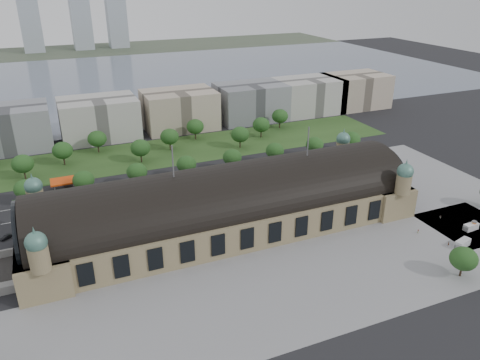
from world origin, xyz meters
name	(u,v)px	position (x,y,z in m)	size (l,w,h in m)	color
ground	(227,228)	(0.00, 0.00, 0.00)	(900.00, 900.00, 0.00)	black
station	(226,205)	(0.00, 0.00, 10.28)	(150.00, 48.40, 44.30)	#857953
plaza_south	(305,285)	(10.00, -44.00, 0.00)	(190.00, 48.00, 0.12)	gray
plaza_east	(429,186)	(103.00, 0.00, 0.00)	(56.00, 100.00, 0.12)	gray
road_slab	(154,198)	(-20.00, 38.00, 0.00)	(260.00, 26.00, 0.10)	black
grass_belt	(140,156)	(-15.00, 93.00, 0.00)	(300.00, 45.00, 0.10)	#2A491D
petrol_station	(69,181)	(-53.91, 65.28, 2.95)	(14.00, 13.00, 5.05)	#E2430D
lake	(110,81)	(0.00, 298.00, 0.00)	(700.00, 320.00, 0.08)	slate
far_shore	(86,50)	(0.00, 498.00, 0.00)	(700.00, 120.00, 0.14)	#44513D
far_tower_left	(30,19)	(-60.00, 508.00, 40.00)	(24.00, 24.00, 80.00)	#9EA8B2
far_tower_mid	(80,15)	(0.00, 508.00, 42.50)	(24.00, 24.00, 85.00)	#9EA8B2
far_tower_right	(117,18)	(45.00, 508.00, 37.50)	(24.00, 24.00, 75.00)	#9EA8B2
office_2	(8,128)	(-80.00, 133.00, 12.00)	(45.00, 32.00, 24.00)	gray
office_3	(99,118)	(-30.00, 133.00, 12.00)	(45.00, 32.00, 24.00)	#B4B1AB
office_4	(179,110)	(20.00, 133.00, 12.00)	(45.00, 32.00, 24.00)	#BAA892
office_5	(251,102)	(70.00, 133.00, 12.00)	(45.00, 32.00, 24.00)	gray
office_6	(308,96)	(115.00, 133.00, 12.00)	(45.00, 32.00, 24.00)	#B4B1AB
office_7	(355,91)	(155.00, 133.00, 12.00)	(45.00, 32.00, 24.00)	#BAA892
tree_row_2	(25,189)	(-72.00, 53.00, 7.43)	(9.60, 9.60, 11.52)	#2D2116
tree_row_3	(83,180)	(-48.00, 53.00, 7.43)	(9.60, 9.60, 11.52)	#2D2116
tree_row_4	(137,172)	(-24.00, 53.00, 7.43)	(9.60, 9.60, 11.52)	#2D2116
tree_row_5	(186,164)	(0.00, 53.00, 7.43)	(9.60, 9.60, 11.52)	#2D2116
tree_row_6	(232,157)	(24.00, 53.00, 7.43)	(9.60, 9.60, 11.52)	#2D2116
tree_row_7	(275,151)	(48.00, 53.00, 7.43)	(9.60, 9.60, 11.52)	#2D2116
tree_row_8	(315,145)	(72.00, 53.00, 7.43)	(9.60, 9.60, 11.52)	#2D2116
tree_row_9	(352,139)	(96.00, 53.00, 7.43)	(9.60, 9.60, 11.52)	#2D2116
tree_belt_3	(23,164)	(-73.00, 83.00, 8.05)	(10.40, 10.40, 12.48)	#2D2116
tree_belt_4	(62,150)	(-54.00, 95.00, 8.05)	(10.40, 10.40, 12.48)	#2D2116
tree_belt_5	(97,139)	(-35.00, 107.00, 8.05)	(10.40, 10.40, 12.48)	#2D2116
tree_belt_6	(140,148)	(-16.00, 83.00, 8.05)	(10.40, 10.40, 12.48)	#2D2116
tree_belt_7	(170,137)	(3.00, 95.00, 8.05)	(10.40, 10.40, 12.48)	#2D2116
tree_belt_8	(195,127)	(22.00, 107.00, 8.05)	(10.40, 10.40, 12.48)	#2D2116
tree_belt_9	(240,134)	(41.00, 83.00, 8.05)	(10.40, 10.40, 12.48)	#2D2116
tree_belt_10	(261,125)	(60.00, 95.00, 8.05)	(10.40, 10.40, 12.48)	#2D2116
tree_belt_11	(280,116)	(79.00, 107.00, 8.05)	(10.40, 10.40, 12.48)	#2D2116
tree_plaza_s	(464,259)	(60.00, -60.00, 6.80)	(9.00, 9.00, 10.64)	#2D2116
traffic_car_2	(42,222)	(-67.13, 32.13, 0.72)	(2.39, 5.19, 1.44)	black
traffic_car_3	(145,193)	(-22.88, 42.72, 0.75)	(2.10, 5.16, 1.50)	maroon
traffic_car_4	(247,186)	(22.89, 31.91, 0.79)	(1.86, 4.63, 1.58)	#182445
traffic_car_5	(246,173)	(28.65, 46.40, 0.67)	(1.41, 4.04, 1.33)	#55575C
traffic_car_6	(331,171)	(69.18, 31.49, 0.78)	(2.59, 5.62, 1.56)	silver
parked_car_0	(6,237)	(-80.00, 25.00, 0.75)	(1.58, 4.54, 1.50)	black
parked_car_1	(85,224)	(-51.40, 24.14, 0.74)	(2.45, 5.32, 1.48)	maroon
parked_car_2	(85,227)	(-51.44, 21.41, 0.71)	(1.99, 4.89, 1.42)	#1C1742
parked_car_3	(107,219)	(-42.60, 25.00, 0.77)	(1.82, 4.52, 1.54)	#525359
parked_car_4	(75,229)	(-55.34, 21.00, 0.80)	(1.70, 4.87, 1.61)	silver
parked_car_5	(109,218)	(-41.67, 25.00, 0.83)	(2.75, 5.96, 1.66)	gray
parked_car_6	(128,215)	(-33.90, 25.00, 0.82)	(2.30, 5.67, 1.65)	black
bus_west	(188,200)	(-7.50, 27.00, 1.55)	(2.60, 11.13, 3.10)	#B21C22
bus_mid	(256,187)	(25.02, 27.00, 1.61)	(2.71, 11.59, 3.23)	beige
bus_east	(265,185)	(30.47, 28.22, 1.64)	(2.75, 11.77, 3.28)	silver
van_east	(470,227)	(87.40, -38.73, 1.30)	(6.41, 2.92, 2.71)	silver
van_south	(462,244)	(74.63, -46.72, 1.39)	(7.16, 4.27, 2.90)	silver
advertising_column	(474,225)	(88.98, -38.77, 1.91)	(1.94, 1.94, 3.68)	#D43551
pedestrian_0	(418,231)	(66.97, -32.58, 0.78)	(0.76, 0.44, 1.56)	gray
pedestrian_1	(449,244)	(71.01, -43.99, 0.83)	(0.60, 0.40, 1.65)	gray
pedestrian_2	(440,217)	(83.59, -27.07, 0.92)	(0.90, 0.52, 1.84)	gray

